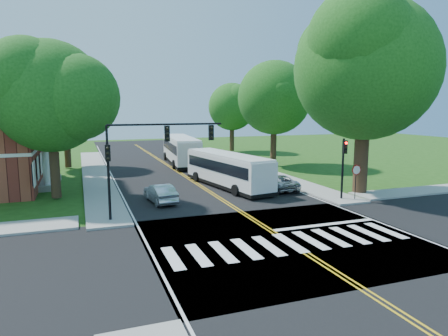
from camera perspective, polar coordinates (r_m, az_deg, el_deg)
name	(u,v)px	position (r m, az deg, el deg)	size (l,w,h in m)	color
ground	(285,240)	(21.10, 8.72, -10.14)	(140.00, 140.00, 0.00)	#1E4511
road	(192,181)	(37.39, -4.61, -1.80)	(14.00, 96.00, 0.01)	black
cross_road	(285,240)	(21.10, 8.72, -10.12)	(60.00, 12.00, 0.01)	black
center_line	(182,174)	(41.21, -6.09, -0.84)	(0.36, 70.00, 0.01)	gold
edge_line_w	(113,178)	(40.15, -15.55, -1.36)	(0.12, 70.00, 0.01)	silver
edge_line_e	(243,170)	(43.32, 2.67, -0.34)	(0.12, 70.00, 0.01)	silver
crosswalk	(290,243)	(20.68, 9.40, -10.50)	(12.60, 3.00, 0.01)	silver
stop_bar	(325,225)	(24.16, 14.25, -7.83)	(6.60, 0.40, 0.01)	silver
sidewalk_nw	(96,173)	(43.02, -17.87, -0.73)	(2.60, 40.00, 0.15)	gray
sidewalk_ne	(245,165)	(46.62, 2.96, 0.37)	(2.60, 40.00, 0.15)	gray
tree_ne_big	(366,69)	(32.96, 19.57, 13.13)	(10.80, 10.80, 14.91)	#321B14
tree_west_near	(50,97)	(31.54, -23.57, 9.32)	(8.00, 8.00, 11.40)	#321B14
tree_west_far	(65,105)	(47.50, -21.79, 8.31)	(7.60, 7.60, 10.67)	#321B14
tree_east_mid	(274,98)	(46.60, 7.20, 9.91)	(8.40, 8.40, 11.93)	#321B14
tree_east_far	(232,107)	(61.62, 1.15, 8.72)	(7.20, 7.20, 10.34)	#321B14
signal_nw	(148,148)	(24.33, -10.79, 2.88)	(7.15, 0.46, 5.66)	black
signal_ne	(343,160)	(30.12, 16.70, 1.03)	(0.30, 0.46, 4.40)	black
stop_sign	(356,174)	(30.37, 18.36, -0.76)	(0.76, 0.08, 2.53)	black
bus_lead	(227,169)	(34.01, 0.46, -0.21)	(4.24, 11.37, 2.88)	silver
bus_follow	(181,150)	(48.32, -6.19, 2.61)	(3.84, 12.83, 3.27)	silver
hatchback	(160,193)	(28.99, -9.08, -3.58)	(1.41, 4.06, 1.34)	silver
suv	(278,182)	(33.29, 7.72, -2.04)	(2.07, 4.50, 1.25)	#AAACB1
dark_sedan	(247,173)	(37.40, 3.29, -0.79)	(1.78, 4.38, 1.27)	black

